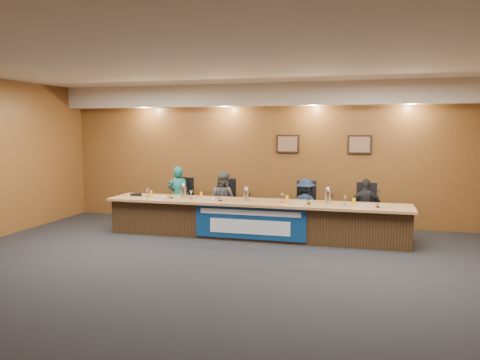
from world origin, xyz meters
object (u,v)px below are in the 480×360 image
object	(u,v)px
office_chair_b	(224,206)
office_chair_a	(180,204)
office_chair_c	(306,209)
carafe_left	(184,192)
panelist_c	(305,206)
carafe_mid	(246,195)
carafe_right	(328,197)
dais_body	(255,220)
speakerphone	(138,194)
panelist_b	(223,200)
office_chair_d	(366,212)
panelist_a	(178,196)
banner	(250,223)
panelist_d	(366,208)

from	to	relation	value
office_chair_b	office_chair_a	bearing A→B (deg)	176.99
office_chair_c	carafe_left	size ratio (longest dim) A/B	1.98
panelist_c	carafe_left	distance (m)	2.59
office_chair_c	carafe_mid	world-z (taller)	carafe_mid
carafe_right	dais_body	bearing A→B (deg)	179.48
office_chair_a	office_chair_b	xyz separation A→B (m)	(1.06, 0.00, 0.00)
dais_body	office_chair_a	distance (m)	2.11
carafe_right	speakerphone	world-z (taller)	carafe_right
panelist_b	office_chair_c	world-z (taller)	panelist_b
office_chair_d	dais_body	bearing A→B (deg)	-157.41
panelist_a	banner	bearing A→B (deg)	144.40
banner	panelist_a	world-z (taller)	panelist_a
carafe_mid	office_chair_c	bearing A→B (deg)	37.30
dais_body	panelist_c	size ratio (longest dim) A/B	5.17
carafe_right	panelist_b	bearing A→B (deg)	162.99
office_chair_a	panelist_c	bearing A→B (deg)	13.68
dais_body	panelist_b	world-z (taller)	panelist_b
office_chair_d	speakerphone	size ratio (longest dim) A/B	1.50
office_chair_d	office_chair_a	bearing A→B (deg)	-177.72
dais_body	office_chair_d	world-z (taller)	dais_body
panelist_c	dais_body	bearing A→B (deg)	40.64
carafe_left	speakerphone	distance (m)	1.09
carafe_left	carafe_mid	size ratio (longest dim) A/B	1.12
office_chair_a	office_chair_b	size ratio (longest dim) A/B	1.00
carafe_left	carafe_right	xyz separation A→B (m)	(3.00, -0.02, 0.01)
dais_body	carafe_left	xyz separation A→B (m)	(-1.54, 0.01, 0.52)
speakerphone	carafe_right	bearing A→B (deg)	-0.75
dais_body	office_chair_c	distance (m)	1.24
office_chair_d	carafe_left	xyz separation A→B (m)	(-3.71, -0.79, 0.39)
panelist_c	office_chair_a	bearing A→B (deg)	1.77
panelist_c	office_chair_c	size ratio (longest dim) A/B	2.42
dais_body	speakerphone	bearing A→B (deg)	179.12
office_chair_a	office_chair_d	distance (m)	4.12
panelist_d	carafe_mid	world-z (taller)	panelist_d
panelist_a	panelist_c	distance (m)	2.89
panelist_a	office_chair_a	size ratio (longest dim) A/B	2.82
banner	office_chair_d	bearing A→B (deg)	29.30
panelist_d	office_chair_c	bearing A→B (deg)	-10.90
panelist_b	panelist_d	xyz separation A→B (m)	(3.06, 0.00, -0.03)
dais_body	office_chair_b	bearing A→B (deg)	137.76
panelist_c	carafe_right	world-z (taller)	panelist_c
panelist_c	office_chair_b	size ratio (longest dim) A/B	2.42
panelist_a	panelist_d	size ratio (longest dim) A/B	1.14
panelist_c	office_chair_b	xyz separation A→B (m)	(-1.82, 0.10, -0.10)
office_chair_c	office_chair_d	distance (m)	1.23
panelist_b	banner	bearing A→B (deg)	152.12
panelist_a	office_chair_b	world-z (taller)	panelist_a
panelist_c	speakerphone	bearing A→B (deg)	14.32
panelist_c	carafe_left	world-z (taller)	panelist_c
panelist_a	speakerphone	bearing A→B (deg)	38.87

